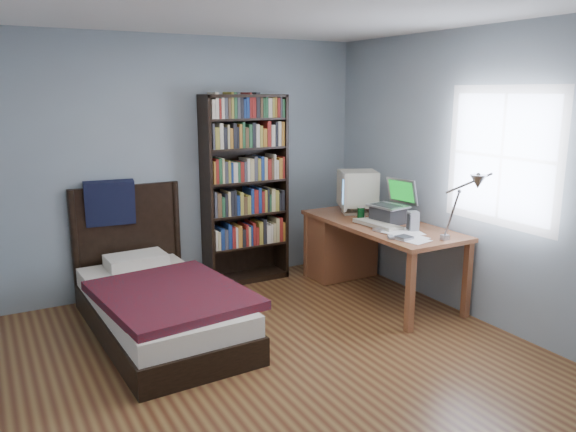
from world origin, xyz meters
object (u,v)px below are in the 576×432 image
(desk, at_px, (350,242))
(desk_lamp, at_px, (473,188))
(keyboard, at_px, (378,224))
(soda_can, at_px, (361,214))
(crt_monitor, at_px, (356,189))
(bed, at_px, (157,300))
(speaker, at_px, (413,221))
(laptop, at_px, (389,211))
(bookshelf, at_px, (245,190))

(desk, xyz_separation_m, desk_lamp, (-0.04, -1.64, 0.82))
(keyboard, height_order, soda_can, soda_can)
(crt_monitor, distance_m, bed, 2.31)
(desk_lamp, relative_size, bed, 0.31)
(soda_can, bearing_deg, speaker, -74.14)
(speaker, relative_size, soda_can, 1.39)
(laptop, bearing_deg, crt_monitor, 92.82)
(laptop, bearing_deg, desk_lamp, -95.25)
(crt_monitor, xyz_separation_m, bookshelf, (-0.99, 0.58, -0.01))
(laptop, xyz_separation_m, desk_lamp, (-0.10, -1.10, 0.40))
(desk_lamp, bearing_deg, laptop, 84.75)
(keyboard, bearing_deg, soda_can, 82.44)
(speaker, distance_m, bed, 2.36)
(desk, xyz_separation_m, bed, (-2.14, -0.25, -0.16))
(desk_lamp, xyz_separation_m, keyboard, (-0.08, 1.05, -0.49))
(desk, xyz_separation_m, bookshelf, (-0.95, 0.55, 0.55))
(soda_can, distance_m, bed, 2.11)
(desk_lamp, bearing_deg, bed, 146.58)
(crt_monitor, bearing_deg, laptop, -87.18)
(desk, xyz_separation_m, laptop, (0.06, -0.54, 0.43))
(soda_can, height_order, bed, bed)
(soda_can, bearing_deg, bookshelf, 134.37)
(crt_monitor, distance_m, keyboard, 0.63)
(laptop, relative_size, desk_lamp, 0.67)
(crt_monitor, distance_m, soda_can, 0.37)
(crt_monitor, distance_m, laptop, 0.53)
(crt_monitor, bearing_deg, soda_can, -116.63)
(soda_can, relative_size, bed, 0.06)
(laptop, bearing_deg, desk, 96.87)
(desk_lamp, relative_size, bookshelf, 0.33)
(desk_lamp, distance_m, soda_can, 1.40)
(desk, relative_size, speaker, 9.87)
(laptop, relative_size, bookshelf, 0.22)
(desk_lamp, xyz_separation_m, bed, (-2.11, 1.39, -0.98))
(bookshelf, bearing_deg, bed, -146.22)
(crt_monitor, relative_size, keyboard, 1.06)
(crt_monitor, bearing_deg, bookshelf, 149.49)
(crt_monitor, bearing_deg, desk, 145.45)
(crt_monitor, relative_size, laptop, 1.24)
(speaker, xyz_separation_m, bookshelf, (-1.01, 1.43, 0.16))
(desk_lamp, xyz_separation_m, speaker, (0.10, 0.76, -0.42))
(desk_lamp, bearing_deg, keyboard, 94.15)
(desk, bearing_deg, soda_can, -108.26)
(speaker, bearing_deg, keyboard, 137.30)
(speaker, xyz_separation_m, bed, (-2.20, 0.63, -0.56))
(laptop, height_order, speaker, laptop)
(crt_monitor, bearing_deg, bed, -174.28)
(keyboard, relative_size, bed, 0.24)
(laptop, distance_m, soda_can, 0.29)
(laptop, bearing_deg, soda_can, 126.43)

